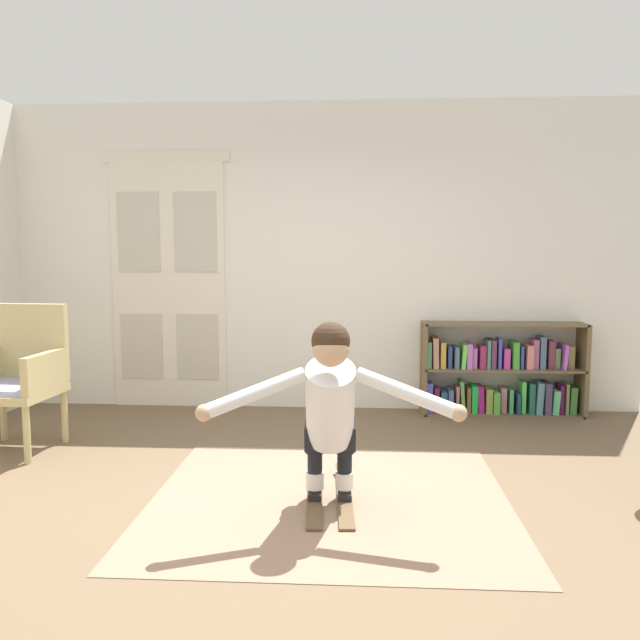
{
  "coord_description": "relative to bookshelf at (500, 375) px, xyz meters",
  "views": [
    {
      "loc": [
        0.35,
        -3.52,
        1.51
      ],
      "look_at": [
        0.09,
        0.72,
        1.05
      ],
      "focal_mm": 35.86,
      "sensor_mm": 36.0,
      "label": 1
    }
  ],
  "objects": [
    {
      "name": "back_wall",
      "position": [
        -1.66,
        0.21,
        1.08
      ],
      "size": [
        6.0,
        0.1,
        2.9
      ],
      "primitive_type": "cube",
      "color": "silver",
      "rests_on": "ground"
    },
    {
      "name": "wicker_chair",
      "position": [
        -3.9,
        -1.27,
        0.21
      ],
      "size": [
        0.64,
        0.64,
        1.1
      ],
      "color": "tan",
      "rests_on": "ground"
    },
    {
      "name": "bookshelf",
      "position": [
        0.0,
        0.0,
        0.0
      ],
      "size": [
        1.49,
        0.3,
        0.86
      ],
      "color": "brown",
      "rests_on": "ground"
    },
    {
      "name": "skis_pair",
      "position": [
        -1.48,
        -2.13,
        -0.35
      ],
      "size": [
        0.32,
        0.94,
        0.07
      ],
      "color": "brown",
      "rests_on": "rug"
    },
    {
      "name": "rug",
      "position": [
        -1.48,
        -2.17,
        -0.37
      ],
      "size": [
        2.17,
        2.0,
        0.01
      ],
      "primitive_type": "cube",
      "color": "#93725C",
      "rests_on": "ground"
    },
    {
      "name": "double_door",
      "position": [
        -3.14,
        0.15,
        0.86
      ],
      "size": [
        1.22,
        0.05,
        2.45
      ],
      "color": "silver",
      "rests_on": "ground"
    },
    {
      "name": "person_skier",
      "position": [
        -1.47,
        -2.36,
        0.29
      ],
      "size": [
        1.41,
        0.71,
        1.06
      ],
      "color": "white",
      "rests_on": "skis_pair"
    },
    {
      "name": "ground_plane",
      "position": [
        -1.66,
        -2.39,
        -0.37
      ],
      "size": [
        7.2,
        7.2,
        0.0
      ],
      "primitive_type": "plane",
      "color": "brown"
    }
  ]
}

